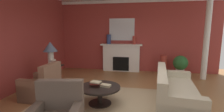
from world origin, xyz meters
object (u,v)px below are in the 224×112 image
object	(u,v)px
fireplace	(121,58)
coffee_table	(100,91)
vase_on_side_table	(54,63)
vase_tall_corner	(164,65)
armchair_near_window	(42,87)
side_table	(52,75)
sofa	(174,93)
vase_mantel_right	(134,40)
table_lamp	(50,49)
potted_plant	(180,64)
vase_mantel_left	(109,39)
mantel_mirror	(122,30)

from	to	relation	value
fireplace	coffee_table	world-z (taller)	fireplace
coffee_table	vase_on_side_table	bearing A→B (deg)	154.70
coffee_table	vase_tall_corner	size ratio (longest dim) A/B	1.25
fireplace	vase_on_side_table	xyz separation A→B (m)	(-1.77, -2.55, 0.24)
fireplace	vase_tall_corner	size ratio (longest dim) A/B	2.26
armchair_near_window	vase_on_side_table	bearing A→B (deg)	93.47
side_table	vase_on_side_table	distance (m)	0.45
sofa	vase_tall_corner	distance (m)	2.77
sofa	vase_mantel_right	size ratio (longest dim) A/B	6.14
fireplace	side_table	size ratio (longest dim) A/B	2.57
vase_mantel_right	coffee_table	bearing A→B (deg)	-101.62
armchair_near_window	vase_on_side_table	xyz separation A→B (m)	(-0.04, 0.70, 0.50)
table_lamp	vase_tall_corner	distance (m)	4.34
sofa	vase_on_side_table	bearing A→B (deg)	171.50
table_lamp	potted_plant	distance (m)	4.77
armchair_near_window	vase_mantel_left	bearing A→B (deg)	69.87
vase_tall_corner	potted_plant	bearing A→B (deg)	-15.74
mantel_mirror	vase_on_side_table	world-z (taller)	mantel_mirror
armchair_near_window	sofa	bearing A→B (deg)	3.23
fireplace	table_lamp	world-z (taller)	table_lamp
vase_on_side_table	vase_mantel_left	distance (m)	2.85
table_lamp	mantel_mirror	bearing A→B (deg)	53.11
vase_mantel_right	vase_mantel_left	xyz separation A→B (m)	(-1.10, 0.00, 0.03)
armchair_near_window	coffee_table	xyz separation A→B (m)	(1.60, -0.08, 0.03)
vase_mantel_right	potted_plant	distance (m)	2.07
fireplace	mantel_mirror	size ratio (longest dim) A/B	1.63
vase_tall_corner	vase_mantel_left	world-z (taller)	vase_mantel_left
fireplace	vase_on_side_table	size ratio (longest dim) A/B	8.11
potted_plant	table_lamp	bearing A→B (deg)	-155.38
vase_mantel_right	side_table	bearing A→B (deg)	-135.98
vase_tall_corner	sofa	bearing A→B (deg)	-92.51
coffee_table	potted_plant	size ratio (longest dim) A/B	1.20
vase_mantel_right	sofa	bearing A→B (deg)	-69.95
armchair_near_window	potted_plant	world-z (taller)	armchair_near_window
armchair_near_window	vase_mantel_left	size ratio (longest dim) A/B	2.31
vase_tall_corner	potted_plant	size ratio (longest dim) A/B	0.96
fireplace	vase_on_side_table	bearing A→B (deg)	-124.68
sofa	potted_plant	xyz separation A→B (m)	(0.72, 2.60, 0.19)
vase_mantel_right	potted_plant	world-z (taller)	vase_mantel_right
mantel_mirror	vase_mantel_left	world-z (taller)	mantel_mirror
fireplace	potted_plant	world-z (taller)	fireplace
coffee_table	vase_mantel_right	xyz separation A→B (m)	(0.67, 3.28, 1.05)
coffee_table	side_table	bearing A→B (deg)	153.43
vase_on_side_table	vase_mantel_right	bearing A→B (deg)	47.22
vase_on_side_table	vase_tall_corner	bearing A→B (deg)	32.50
coffee_table	vase_mantel_left	xyz separation A→B (m)	(-0.43, 3.28, 1.08)
armchair_near_window	vase_tall_corner	distance (m)	4.58
armchair_near_window	side_table	size ratio (longest dim) A/B	1.36
sofa	coffee_table	distance (m)	1.80
side_table	vase_mantel_right	distance (m)	3.57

